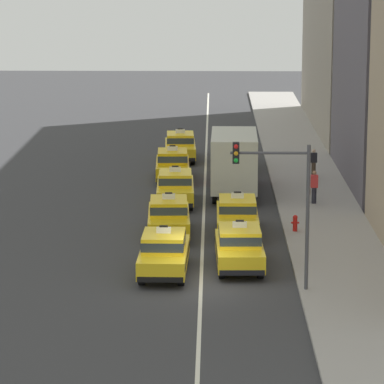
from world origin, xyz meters
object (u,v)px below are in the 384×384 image
object	(u,v)px
taxi_left_second	(169,216)
pedestrian_mid_block	(314,187)
taxi_left_third	(175,187)
taxi_left_fifth	(180,146)
traffic_light_pole	(281,191)
taxi_left_fourth	(173,164)
taxi_right_fourth	(232,153)
taxi_left_nearest	(164,252)
pedestrian_near_crosswalk	(313,164)
fire_hydrant	(295,222)
taxi_right_second	(237,215)
box_truck_right_third	(234,160)
taxi_right_nearest	(239,246)

from	to	relation	value
taxi_left_second	pedestrian_mid_block	bearing A→B (deg)	41.07
pedestrian_mid_block	taxi_left_third	bearing A→B (deg)	177.24
taxi_left_fifth	traffic_light_pole	world-z (taller)	traffic_light_pole
taxi_left_third	taxi_left_fourth	size ratio (longest dim) A/B	1.00
taxi_left_second	taxi_left_fourth	distance (m)	12.49
taxi_left_third	taxi_right_fourth	size ratio (longest dim) A/B	1.00
taxi_right_fourth	pedestrian_mid_block	distance (m)	10.70
taxi_left_fifth	traffic_light_pole	size ratio (longest dim) A/B	0.83
taxi_left_nearest	traffic_light_pole	bearing A→B (deg)	-29.06
pedestrian_near_crosswalk	traffic_light_pole	size ratio (longest dim) A/B	0.29
taxi_left_second	fire_hydrant	xyz separation A→B (m)	(5.59, 0.29, -0.33)
taxi_left_second	taxi_right_second	world-z (taller)	same
taxi_left_fourth	taxi_right_second	bearing A→B (deg)	-74.90
taxi_left_fourth	taxi_left_fifth	bearing A→B (deg)	87.79
taxi_right_second	fire_hydrant	world-z (taller)	taxi_right_second
taxi_left_second	box_truck_right_third	world-z (taller)	box_truck_right_third
fire_hydrant	traffic_light_pole	bearing A→B (deg)	-97.70
taxi_left_third	fire_hydrant	size ratio (longest dim) A/B	6.31
box_truck_right_third	taxi_left_fifth	bearing A→B (deg)	107.37
taxi_left_fourth	pedestrian_mid_block	world-z (taller)	taxi_left_fourth
taxi_left_second	pedestrian_mid_block	xyz separation A→B (m)	(6.91, 6.02, 0.08)
taxi_right_nearest	pedestrian_mid_block	distance (m)	11.86
taxi_right_second	pedestrian_near_crosswalk	world-z (taller)	taxi_right_second
taxi_left_nearest	box_truck_right_third	bearing A→B (deg)	78.83
taxi_left_third	taxi_right_second	size ratio (longest dim) A/B	1.01
taxi_left_fifth	traffic_light_pole	bearing A→B (deg)	-80.73
taxi_left_fourth	taxi_right_fourth	xyz separation A→B (m)	(3.33, 3.52, 0.00)
taxi_right_nearest	traffic_light_pole	bearing A→B (deg)	-67.50
taxi_right_second	pedestrian_near_crosswalk	size ratio (longest dim) A/B	2.81
taxi_left_nearest	pedestrian_near_crosswalk	world-z (taller)	taxi_left_nearest
taxi_left_third	taxi_left_fifth	distance (m)	12.30
taxi_left_second	taxi_right_fourth	bearing A→B (deg)	79.22
taxi_left_fourth	taxi_left_fifth	size ratio (longest dim) A/B	1.00
taxi_left_third	taxi_right_fourth	bearing A→B (deg)	72.87
taxi_right_fourth	fire_hydrant	size ratio (longest dim) A/B	6.29
taxi_left_second	taxi_right_second	size ratio (longest dim) A/B	1.01
pedestrian_near_crosswalk	fire_hydrant	size ratio (longest dim) A/B	2.22
taxi_right_nearest	pedestrian_near_crosswalk	xyz separation A→B (m)	(4.45, 17.55, 0.08)
taxi_right_nearest	taxi_right_second	bearing A→B (deg)	89.71
taxi_left_second	pedestrian_mid_block	size ratio (longest dim) A/B	2.84
pedestrian_mid_block	taxi_left_fifth	bearing A→B (deg)	118.86
pedestrian_near_crosswalk	fire_hydrant	distance (m)	12.24
taxi_left_fourth	pedestrian_mid_block	xyz separation A→B (m)	(7.20, -6.46, 0.08)
taxi_right_fourth	taxi_left_nearest	bearing A→B (deg)	-97.69
taxi_right_second	fire_hydrant	bearing A→B (deg)	1.04
taxi_left_second	taxi_right_nearest	world-z (taller)	same
taxi_right_second	pedestrian_mid_block	world-z (taller)	taxi_right_second
taxi_left_second	fire_hydrant	world-z (taller)	taxi_left_second
taxi_left_second	taxi_left_third	bearing A→B (deg)	89.34
taxi_left_second	pedestrian_near_crosswalk	bearing A→B (deg)	59.00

